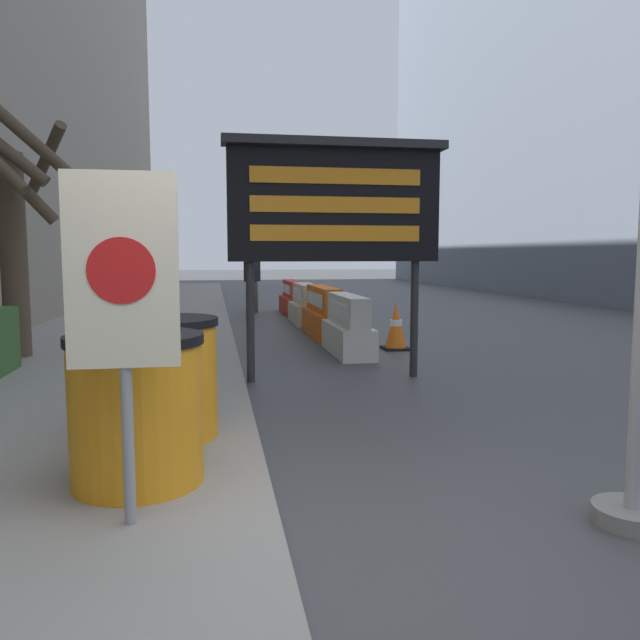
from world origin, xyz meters
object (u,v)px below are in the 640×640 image
at_px(jersey_barrier_white, 348,328).
at_px(traffic_cone_near, 396,327).
at_px(traffic_cone_mid, 304,299).
at_px(traffic_cone_far, 352,325).
at_px(barrel_drum_middle, 165,377).
at_px(jersey_barrier_cream, 306,306).
at_px(jersey_barrier_orange_far, 323,314).
at_px(barrel_drum_foreground, 137,409).
at_px(warning_sign, 123,294).
at_px(jersey_barrier_red_striped, 293,299).
at_px(message_board, 335,203).
at_px(pedestrian_worker, 252,275).
at_px(traffic_light_near_curb, 249,218).

bearing_deg(jersey_barrier_white, traffic_cone_near, 19.23).
bearing_deg(traffic_cone_mid, jersey_barrier_white, -92.53).
relative_size(traffic_cone_near, traffic_cone_far, 1.04).
height_order(barrel_drum_middle, traffic_cone_near, barrel_drum_middle).
relative_size(jersey_barrier_cream, traffic_cone_mid, 2.21).
height_order(jersey_barrier_orange_far, traffic_cone_mid, jersey_barrier_orange_far).
bearing_deg(barrel_drum_foreground, traffic_cone_near, 59.84).
relative_size(barrel_drum_middle, warning_sign, 0.51).
distance_m(traffic_cone_near, traffic_cone_far, 0.77).
xyz_separation_m(jersey_barrier_red_striped, traffic_cone_mid, (0.30, 0.02, 0.00)).
xyz_separation_m(message_board, traffic_cone_far, (0.81, 2.64, -1.80)).
height_order(jersey_barrier_orange_far, jersey_barrier_cream, jersey_barrier_orange_far).
height_order(jersey_barrier_red_striped, traffic_cone_mid, jersey_barrier_red_striped).
height_order(warning_sign, pedestrian_worker, warning_sign).
relative_size(jersey_barrier_white, traffic_light_near_curb, 0.46).
height_order(jersey_barrier_orange_far, pedestrian_worker, pedestrian_worker).
bearing_deg(pedestrian_worker, jersey_barrier_cream, 50.50).
height_order(warning_sign, jersey_barrier_cream, warning_sign).
relative_size(barrel_drum_foreground, traffic_cone_mid, 1.18).
xyz_separation_m(message_board, jersey_barrier_orange_far, (0.59, 4.09, -1.74)).
relative_size(traffic_cone_near, pedestrian_worker, 0.45).
relative_size(traffic_light_near_curb, pedestrian_worker, 2.24).
distance_m(warning_sign, jersey_barrier_red_striped, 13.15).
relative_size(jersey_barrier_white, traffic_cone_far, 2.42).
bearing_deg(traffic_cone_mid, traffic_cone_far, -90.69).
xyz_separation_m(barrel_drum_foreground, message_board, (1.93, 3.62, 1.55)).
distance_m(barrel_drum_middle, jersey_barrier_orange_far, 7.17).
relative_size(jersey_barrier_cream, traffic_cone_near, 2.26).
xyz_separation_m(barrel_drum_foreground, jersey_barrier_red_striped, (2.52, 12.26, -0.23)).
bearing_deg(barrel_drum_middle, barrel_drum_foreground, -95.65).
relative_size(message_board, jersey_barrier_cream, 1.69).
bearing_deg(jersey_barrier_white, barrel_drum_foreground, -114.51).
distance_m(jersey_barrier_cream, jersey_barrier_red_striped, 2.33).
height_order(barrel_drum_middle, traffic_cone_mid, barrel_drum_middle).
bearing_deg(jersey_barrier_orange_far, traffic_cone_far, -81.19).
height_order(jersey_barrier_white, traffic_cone_near, jersey_barrier_white).
distance_m(traffic_cone_mid, pedestrian_worker, 1.54).
distance_m(message_board, traffic_cone_mid, 8.88).
bearing_deg(barrel_drum_middle, message_board, 55.23).
relative_size(barrel_drum_foreground, warning_sign, 0.51).
relative_size(barrel_drum_foreground, jersey_barrier_red_striped, 0.49).
bearing_deg(traffic_light_near_curb, jersey_barrier_red_striped, -81.07).
distance_m(barrel_drum_middle, jersey_barrier_cream, 9.29).
relative_size(jersey_barrier_red_striped, traffic_cone_far, 2.57).
bearing_deg(jersey_barrier_cream, barrel_drum_foreground, -104.25).
height_order(barrel_drum_foreground, jersey_barrier_cream, barrel_drum_foreground).
bearing_deg(barrel_drum_foreground, pedestrian_worker, 83.29).
bearing_deg(jersey_barrier_cream, jersey_barrier_white, -90.00).
height_order(jersey_barrier_white, pedestrian_worker, pedestrian_worker).
bearing_deg(message_board, barrel_drum_foreground, -118.15).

